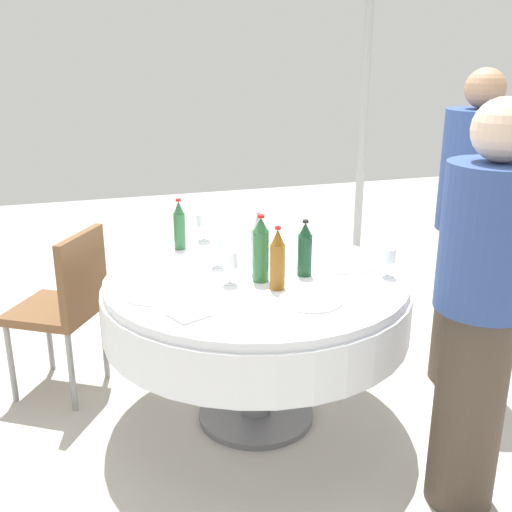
{
  "coord_description": "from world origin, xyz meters",
  "views": [
    {
      "loc": [
        2.46,
        -0.77,
        1.7
      ],
      "look_at": [
        0.0,
        0.0,
        0.83
      ],
      "focal_mm": 42.54,
      "sensor_mm": 36.0,
      "label": 1
    }
  ],
  "objects_px": {
    "plate_front": "(311,299)",
    "wine_glass_near": "(203,221)",
    "bottle_amber_far": "(278,260)",
    "plate_north": "(155,293)",
    "bottle_green_inner": "(262,250)",
    "bottle_green_east": "(179,226)",
    "person_mid": "(481,310)",
    "person_inner": "(469,228)",
    "bottle_clear_mid": "(258,245)",
    "plate_right": "(260,242)",
    "wine_glass_rear": "(230,261)",
    "dining_table": "(256,305)",
    "bottle_dark_green_near": "(305,250)",
    "chair_rear": "(67,300)",
    "plate_south": "(346,264)",
    "wine_glass_west": "(388,257)",
    "wine_glass_far": "(217,248)"
  },
  "relations": [
    {
      "from": "bottle_green_east",
      "to": "wine_glass_west",
      "type": "xyz_separation_m",
      "value": [
        0.68,
        0.82,
        -0.03
      ]
    },
    {
      "from": "dining_table",
      "to": "wine_glass_west",
      "type": "distance_m",
      "value": 0.64
    },
    {
      "from": "bottle_clear_mid",
      "to": "plate_right",
      "type": "relative_size",
      "value": 1.28
    },
    {
      "from": "wine_glass_far",
      "to": "wine_glass_west",
      "type": "distance_m",
      "value": 0.78
    },
    {
      "from": "bottle_green_east",
      "to": "person_inner",
      "type": "height_order",
      "value": "person_inner"
    },
    {
      "from": "bottle_amber_far",
      "to": "plate_right",
      "type": "distance_m",
      "value": 0.65
    },
    {
      "from": "plate_right",
      "to": "person_inner",
      "type": "xyz_separation_m",
      "value": [
        0.41,
        0.98,
        0.1
      ]
    },
    {
      "from": "wine_glass_rear",
      "to": "person_mid",
      "type": "xyz_separation_m",
      "value": [
        0.73,
        0.74,
        -0.02
      ]
    },
    {
      "from": "wine_glass_near",
      "to": "plate_north",
      "type": "height_order",
      "value": "wine_glass_near"
    },
    {
      "from": "person_inner",
      "to": "person_mid",
      "type": "relative_size",
      "value": 1.04
    },
    {
      "from": "bottle_amber_far",
      "to": "wine_glass_rear",
      "type": "relative_size",
      "value": 1.86
    },
    {
      "from": "bottle_amber_far",
      "to": "plate_north",
      "type": "bearing_deg",
      "value": -99.81
    },
    {
      "from": "bottle_green_east",
      "to": "person_mid",
      "type": "relative_size",
      "value": 0.17
    },
    {
      "from": "bottle_green_inner",
      "to": "bottle_amber_far",
      "type": "xyz_separation_m",
      "value": [
        0.11,
        0.03,
        -0.01
      ]
    },
    {
      "from": "plate_right",
      "to": "plate_south",
      "type": "relative_size",
      "value": 0.9
    },
    {
      "from": "plate_front",
      "to": "person_mid",
      "type": "relative_size",
      "value": 0.16
    },
    {
      "from": "plate_front",
      "to": "wine_glass_near",
      "type": "bearing_deg",
      "value": -166.39
    },
    {
      "from": "wine_glass_rear",
      "to": "person_inner",
      "type": "relative_size",
      "value": 0.09
    },
    {
      "from": "person_mid",
      "to": "chair_rear",
      "type": "bearing_deg",
      "value": -79.49
    },
    {
      "from": "wine_glass_near",
      "to": "person_inner",
      "type": "distance_m",
      "value": 1.37
    },
    {
      "from": "plate_front",
      "to": "plate_south",
      "type": "height_order",
      "value": "same"
    },
    {
      "from": "bottle_green_inner",
      "to": "bottle_clear_mid",
      "type": "relative_size",
      "value": 1.03
    },
    {
      "from": "wine_glass_far",
      "to": "wine_glass_west",
      "type": "bearing_deg",
      "value": 63.48
    },
    {
      "from": "plate_south",
      "to": "wine_glass_rear",
      "type": "bearing_deg",
      "value": -84.27
    },
    {
      "from": "wine_glass_rear",
      "to": "plate_north",
      "type": "height_order",
      "value": "wine_glass_rear"
    },
    {
      "from": "person_inner",
      "to": "dining_table",
      "type": "bearing_deg",
      "value": -90.0
    },
    {
      "from": "person_mid",
      "to": "person_inner",
      "type": "bearing_deg",
      "value": -160.38
    },
    {
      "from": "wine_glass_rear",
      "to": "wine_glass_west",
      "type": "height_order",
      "value": "wine_glass_rear"
    },
    {
      "from": "bottle_clear_mid",
      "to": "wine_glass_rear",
      "type": "xyz_separation_m",
      "value": [
        0.09,
        -0.16,
        -0.03
      ]
    },
    {
      "from": "bottle_dark_green_near",
      "to": "chair_rear",
      "type": "xyz_separation_m",
      "value": [
        -0.58,
        -1.05,
        -0.34
      ]
    },
    {
      "from": "plate_north",
      "to": "chair_rear",
      "type": "xyz_separation_m",
      "value": [
        -0.61,
        -0.36,
        -0.23
      ]
    },
    {
      "from": "dining_table",
      "to": "bottle_clear_mid",
      "type": "relative_size",
      "value": 4.79
    },
    {
      "from": "bottle_dark_green_near",
      "to": "wine_glass_near",
      "type": "relative_size",
      "value": 1.76
    },
    {
      "from": "bottle_green_east",
      "to": "person_inner",
      "type": "relative_size",
      "value": 0.16
    },
    {
      "from": "bottle_clear_mid",
      "to": "plate_south",
      "type": "distance_m",
      "value": 0.45
    },
    {
      "from": "wine_glass_far",
      "to": "plate_right",
      "type": "bearing_deg",
      "value": 133.55
    },
    {
      "from": "person_inner",
      "to": "plate_south",
      "type": "bearing_deg",
      "value": -88.26
    },
    {
      "from": "bottle_dark_green_near",
      "to": "bottle_amber_far",
      "type": "relative_size",
      "value": 0.93
    },
    {
      "from": "bottle_clear_mid",
      "to": "wine_glass_near",
      "type": "relative_size",
      "value": 1.99
    },
    {
      "from": "bottle_clear_mid",
      "to": "plate_south",
      "type": "relative_size",
      "value": 1.15
    },
    {
      "from": "bottle_dark_green_near",
      "to": "person_inner",
      "type": "bearing_deg",
      "value": 95.91
    },
    {
      "from": "bottle_green_inner",
      "to": "wine_glass_near",
      "type": "xyz_separation_m",
      "value": [
        -0.67,
        -0.11,
        -0.03
      ]
    },
    {
      "from": "wine_glass_rear",
      "to": "plate_right",
      "type": "distance_m",
      "value": 0.6
    },
    {
      "from": "person_inner",
      "to": "plate_front",
      "type": "bearing_deg",
      "value": -70.85
    },
    {
      "from": "bottle_clear_mid",
      "to": "bottle_amber_far",
      "type": "relative_size",
      "value": 1.05
    },
    {
      "from": "person_mid",
      "to": "wine_glass_rear",
      "type": "bearing_deg",
      "value": -81.55
    },
    {
      "from": "wine_glass_near",
      "to": "person_mid",
      "type": "xyz_separation_m",
      "value": [
        1.39,
        0.7,
        -0.03
      ]
    },
    {
      "from": "bottle_green_inner",
      "to": "plate_front",
      "type": "relative_size",
      "value": 1.18
    },
    {
      "from": "bottle_amber_far",
      "to": "plate_north",
      "type": "relative_size",
      "value": 1.1
    },
    {
      "from": "bottle_clear_mid",
      "to": "plate_front",
      "type": "relative_size",
      "value": 1.14
    }
  ]
}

